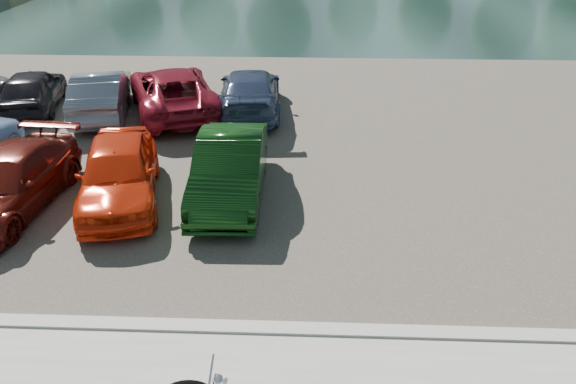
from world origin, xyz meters
name	(u,v)px	position (x,y,z in m)	size (l,w,h in m)	color
kerb	(246,329)	(0.00, 2.00, 0.07)	(60.00, 0.30, 0.14)	#A19F97
parking_lot	(277,133)	(0.00, 11.00, 0.02)	(60.00, 18.00, 0.04)	#423D35
car_3	(8,182)	(-5.93, 6.00, 0.71)	(1.89, 4.64, 1.35)	#51110B
car_4	(118,172)	(-3.49, 6.48, 0.79)	(1.76, 4.38, 1.49)	red
car_5	(230,168)	(-0.87, 6.80, 0.78)	(1.57, 4.51, 1.49)	#0E330E
car_8	(33,90)	(-8.39, 12.74, 0.74)	(1.65, 4.11, 1.40)	black
car_9	(101,93)	(-5.88, 12.34, 0.78)	(1.56, 4.49, 1.48)	slate
car_10	(173,91)	(-3.56, 12.65, 0.80)	(2.52, 5.46, 1.52)	maroon
car_11	(250,91)	(-1.00, 12.82, 0.76)	(2.01, 4.94, 1.43)	navy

